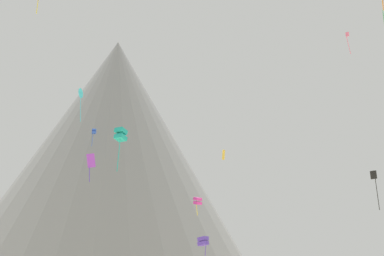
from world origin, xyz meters
The scene contains 11 objects.
rock_massif centered at (-14.55, 78.20, 26.57)m, with size 91.38×91.38×56.84m.
kite_orange_high centered at (25.78, 28.44, 38.40)m, with size 0.44×0.62×3.70m.
kite_rainbow_high centered at (24.64, 37.99, 38.61)m, with size 0.52×0.34×3.72m.
kite_gold_mid centered at (4.36, 34.83, 19.08)m, with size 0.50×0.82×1.39m.
kite_magenta_mid centered at (1.94, 48.32, 14.66)m, with size 1.42×1.45×2.94m.
kite_indigo_low centered at (1.78, 37.62, 7.83)m, with size 1.63×1.62×5.35m.
kite_violet_mid centered at (-11.74, 24.58, 15.60)m, with size 1.08×0.33×3.17m.
kite_teal_mid centered at (-8.79, 26.46, 19.29)m, with size 1.61×1.64×5.10m.
kite_cyan_high centered at (-17.84, 50.38, 33.11)m, with size 1.57×1.90×6.01m.
kite_black_mid centered at (24.48, 33.85, 15.65)m, with size 0.70×0.83×5.22m.
kite_blue_high centered at (-16.50, 58.74, 28.74)m, with size 0.91×0.93×3.33m.
Camera 1 is at (-4.22, -26.83, 4.54)m, focal length 44.32 mm.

